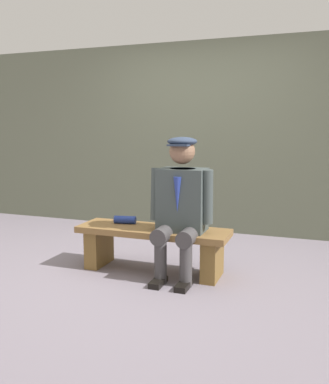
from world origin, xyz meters
TOP-DOWN VIEW (x-y plane):
  - ground_plane at (0.00, 0.00)m, footprint 30.00×30.00m
  - bench at (0.00, 0.00)m, footprint 1.45×0.44m
  - seated_man at (-0.29, 0.05)m, footprint 0.59×0.59m
  - rolled_magazine at (0.32, -0.07)m, footprint 0.23×0.11m
  - stadium_wall at (0.00, -1.84)m, footprint 12.00×0.24m

SIDE VIEW (x-z plane):
  - ground_plane at x=0.00m, z-range 0.00..0.00m
  - bench at x=0.00m, z-range 0.08..0.50m
  - rolled_magazine at x=0.32m, z-range 0.43..0.50m
  - seated_man at x=-0.29m, z-range 0.06..1.34m
  - stadium_wall at x=0.00m, z-range 0.00..2.47m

